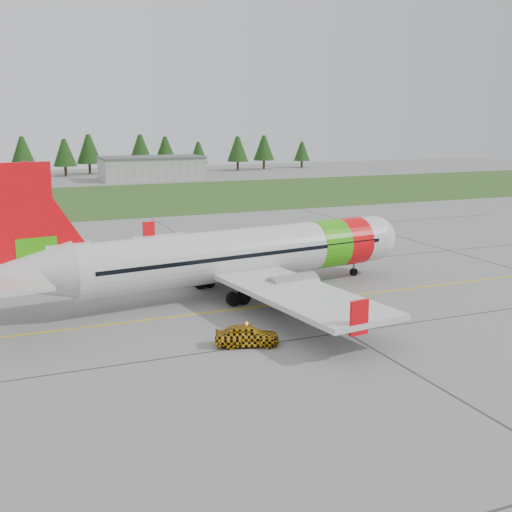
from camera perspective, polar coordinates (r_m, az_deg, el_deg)
name	(u,v)px	position (r m, az deg, el deg)	size (l,w,h in m)	color
ground	(207,352)	(40.82, -4.36, -8.54)	(320.00, 320.00, 0.00)	gray
aircraft	(232,255)	(53.02, -2.11, 0.05)	(37.89, 35.21, 11.50)	silver
follow_me_car	(247,315)	(41.24, -0.82, -5.26)	(1.66, 1.41, 4.13)	#FDB60E
grass_strip	(62,201)	(119.80, -16.86, 4.66)	(320.00, 50.00, 0.03)	#30561E
taxi_guideline	(173,317)	(48.08, -7.38, -5.38)	(120.00, 0.25, 0.02)	gold
hangar_east	(152,169)	(159.12, -9.27, 7.66)	(24.00, 12.00, 5.20)	#A8A8A3
treeline	(37,157)	(175.00, -18.93, 8.35)	(160.00, 8.00, 10.00)	#1C3F14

